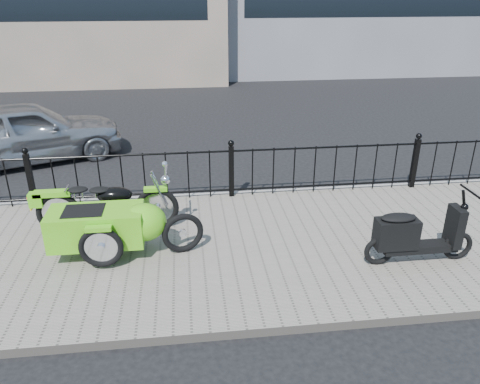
{
  "coord_description": "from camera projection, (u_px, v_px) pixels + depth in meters",
  "views": [
    {
      "loc": [
        -0.8,
        -6.57,
        3.7
      ],
      "look_at": [
        -0.01,
        -0.1,
        0.81
      ],
      "focal_mm": 35.0,
      "sensor_mm": 36.0,
      "label": 1
    }
  ],
  "objects": [
    {
      "name": "ground",
      "position": [
        240.0,
        235.0,
        7.55
      ],
      "size": [
        120.0,
        120.0,
        0.0
      ],
      "primitive_type": "plane",
      "color": "black",
      "rests_on": "ground"
    },
    {
      "name": "sidewalk",
      "position": [
        244.0,
        248.0,
        7.07
      ],
      "size": [
        30.0,
        3.8,
        0.12
      ],
      "primitive_type": "cube",
      "color": "gray",
      "rests_on": "ground"
    },
    {
      "name": "curb",
      "position": [
        231.0,
        195.0,
        8.83
      ],
      "size": [
        30.0,
        0.1,
        0.12
      ],
      "primitive_type": "cube",
      "color": "gray",
      "rests_on": "ground"
    },
    {
      "name": "iron_fence",
      "position": [
        231.0,
        172.0,
        8.49
      ],
      "size": [
        14.11,
        0.11,
        1.08
      ],
      "color": "black",
      "rests_on": "sidewalk"
    },
    {
      "name": "motorcycle_sidecar",
      "position": [
        111.0,
        221.0,
        6.72
      ],
      "size": [
        2.28,
        1.48,
        0.98
      ],
      "color": "black",
      "rests_on": "sidewalk"
    },
    {
      "name": "scooter",
      "position": [
        413.0,
        236.0,
        6.43
      ],
      "size": [
        1.59,
        0.46,
        1.07
      ],
      "color": "black",
      "rests_on": "sidewalk"
    },
    {
      "name": "spare_tire",
      "position": [
        183.0,
        233.0,
        6.73
      ],
      "size": [
        0.62,
        0.23,
        0.61
      ],
      "primitive_type": "torus",
      "rotation": [
        1.57,
        0.0,
        0.24
      ],
      "color": "black",
      "rests_on": "sidewalk"
    },
    {
      "name": "sedan_car",
      "position": [
        27.0,
        132.0,
        10.45
      ],
      "size": [
        4.37,
        3.02,
        1.38
      ],
      "primitive_type": "imported",
      "rotation": [
        0.0,
        0.0,
        1.95
      ],
      "color": "#A3A5A9",
      "rests_on": "ground"
    }
  ]
}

